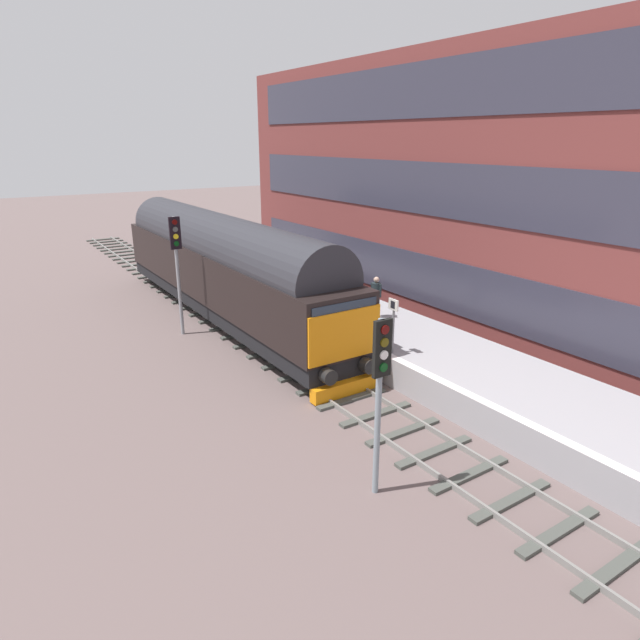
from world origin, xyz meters
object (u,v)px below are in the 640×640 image
(diesel_locomotive, at_px, (222,265))
(signal_post_near, at_px, (380,383))
(signal_post_mid, at_px, (177,260))
(waiting_passenger, at_px, (376,293))
(platform_number_sign, at_px, (393,317))

(diesel_locomotive, height_order, signal_post_near, diesel_locomotive)
(signal_post_near, height_order, signal_post_mid, signal_post_mid)
(signal_post_mid, distance_m, waiting_passenger, 8.01)
(signal_post_near, xyz_separation_m, platform_number_sign, (4.24, 4.51, -0.51))
(signal_post_mid, height_order, platform_number_sign, signal_post_mid)
(signal_post_mid, relative_size, platform_number_sign, 2.63)
(platform_number_sign, bearing_deg, waiting_passenger, 59.61)
(platform_number_sign, distance_m, waiting_passenger, 3.79)
(signal_post_mid, xyz_separation_m, platform_number_sign, (4.24, -8.26, -0.92))
(platform_number_sign, height_order, waiting_passenger, platform_number_sign)
(diesel_locomotive, relative_size, signal_post_mid, 3.91)
(signal_post_near, bearing_deg, diesel_locomotive, 80.51)
(waiting_passenger, bearing_deg, signal_post_near, 129.33)
(waiting_passenger, bearing_deg, platform_number_sign, 137.33)
(platform_number_sign, relative_size, waiting_passenger, 1.12)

